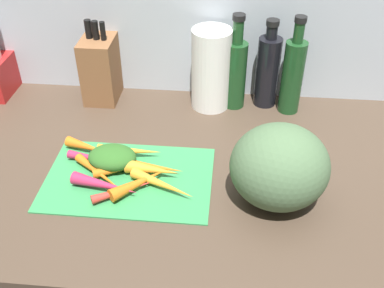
# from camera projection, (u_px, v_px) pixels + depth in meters

# --- Properties ---
(ground_plane) EXTENTS (1.70, 0.80, 0.03)m
(ground_plane) POSITION_uv_depth(u_px,v_px,m) (203.00, 169.00, 1.20)
(ground_plane) COLOR #47382B
(wall_back) EXTENTS (1.70, 0.03, 0.60)m
(wall_back) POSITION_uv_depth(u_px,v_px,m) (214.00, 0.00, 1.31)
(wall_back) COLOR #ADB7C1
(wall_back) RESTS_ON ground_plane
(cutting_board) EXTENTS (0.41, 0.28, 0.01)m
(cutting_board) POSITION_uv_depth(u_px,v_px,m) (129.00, 178.00, 1.14)
(cutting_board) COLOR #338C4C
(cutting_board) RESTS_ON ground_plane
(carrot_0) EXTENTS (0.14, 0.13, 0.03)m
(carrot_0) POSITION_uv_depth(u_px,v_px,m) (139.00, 183.00, 1.10)
(carrot_0) COLOR orange
(carrot_0) RESTS_ON cutting_board
(carrot_1) EXTENTS (0.15, 0.12, 0.02)m
(carrot_1) POSITION_uv_depth(u_px,v_px,m) (98.00, 172.00, 1.14)
(carrot_1) COLOR orange
(carrot_1) RESTS_ON cutting_board
(carrot_2) EXTENTS (0.14, 0.05, 0.04)m
(carrot_2) POSITION_uv_depth(u_px,v_px,m) (152.00, 170.00, 1.13)
(carrot_2) COLOR orange
(carrot_2) RESTS_ON cutting_board
(carrot_3) EXTENTS (0.13, 0.07, 0.03)m
(carrot_3) POSITION_uv_depth(u_px,v_px,m) (88.00, 147.00, 1.21)
(carrot_3) COLOR orange
(carrot_3) RESTS_ON cutting_board
(carrot_4) EXTENTS (0.13, 0.08, 0.02)m
(carrot_4) POSITION_uv_depth(u_px,v_px,m) (120.00, 169.00, 1.15)
(carrot_4) COLOR orange
(carrot_4) RESTS_ON cutting_board
(carrot_5) EXTENTS (0.17, 0.05, 0.03)m
(carrot_5) POSITION_uv_depth(u_px,v_px,m) (151.00, 166.00, 1.15)
(carrot_5) COLOR orange
(carrot_5) RESTS_ON cutting_board
(carrot_6) EXTENTS (0.15, 0.10, 0.02)m
(carrot_6) POSITION_uv_depth(u_px,v_px,m) (125.00, 190.00, 1.09)
(carrot_6) COLOR red
(carrot_6) RESTS_ON cutting_board
(carrot_7) EXTENTS (0.17, 0.07, 0.03)m
(carrot_7) POSITION_uv_depth(u_px,v_px,m) (105.00, 185.00, 1.09)
(carrot_7) COLOR #B2264C
(carrot_7) RESTS_ON cutting_board
(carrot_8) EXTENTS (0.17, 0.10, 0.03)m
(carrot_8) POSITION_uv_depth(u_px,v_px,m) (162.00, 184.00, 1.10)
(carrot_8) COLOR orange
(carrot_8) RESTS_ON cutting_board
(carrot_9) EXTENTS (0.17, 0.04, 0.03)m
(carrot_9) POSITION_uv_depth(u_px,v_px,m) (129.00, 151.00, 1.20)
(carrot_9) COLOR orange
(carrot_9) RESTS_ON cutting_board
(carrot_10) EXTENTS (0.16, 0.05, 0.02)m
(carrot_10) POSITION_uv_depth(u_px,v_px,m) (96.00, 159.00, 1.18)
(carrot_10) COLOR #B2264C
(carrot_10) RESTS_ON cutting_board
(carrot_greens_pile) EXTENTS (0.12, 0.09, 0.05)m
(carrot_greens_pile) POSITION_uv_depth(u_px,v_px,m) (112.00, 157.00, 1.16)
(carrot_greens_pile) COLOR #2D6023
(carrot_greens_pile) RESTS_ON cutting_board
(winter_squash) EXTENTS (0.23, 0.21, 0.20)m
(winter_squash) POSITION_uv_depth(u_px,v_px,m) (279.00, 167.00, 1.03)
(winter_squash) COLOR #4C6B47
(winter_squash) RESTS_ON ground_plane
(knife_block) EXTENTS (0.10, 0.13, 0.25)m
(knife_block) POSITION_uv_depth(u_px,v_px,m) (100.00, 69.00, 1.40)
(knife_block) COLOR brown
(knife_block) RESTS_ON ground_plane
(paper_towel_roll) EXTENTS (0.12, 0.12, 0.25)m
(paper_towel_roll) POSITION_uv_depth(u_px,v_px,m) (212.00, 69.00, 1.35)
(paper_towel_roll) COLOR white
(paper_towel_roll) RESTS_ON ground_plane
(bottle_0) EXTENTS (0.06, 0.06, 0.29)m
(bottle_0) POSITION_uv_depth(u_px,v_px,m) (236.00, 71.00, 1.35)
(bottle_0) COLOR #19421E
(bottle_0) RESTS_ON ground_plane
(bottle_1) EXTENTS (0.07, 0.07, 0.27)m
(bottle_1) POSITION_uv_depth(u_px,v_px,m) (268.00, 70.00, 1.36)
(bottle_1) COLOR black
(bottle_1) RESTS_ON ground_plane
(bottle_2) EXTENTS (0.06, 0.06, 0.30)m
(bottle_2) POSITION_uv_depth(u_px,v_px,m) (293.00, 74.00, 1.33)
(bottle_2) COLOR #19421E
(bottle_2) RESTS_ON ground_plane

